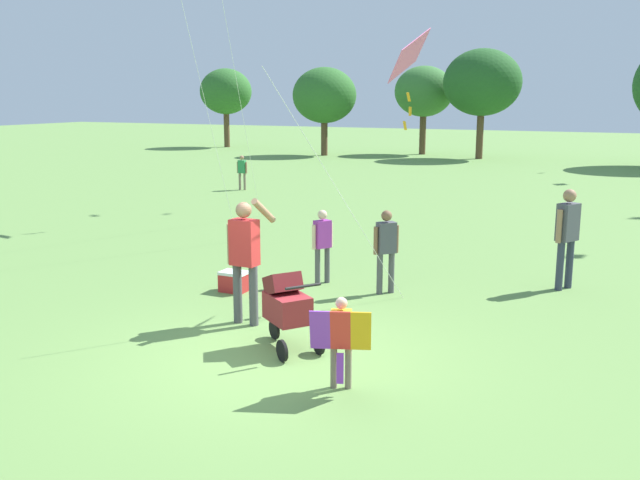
# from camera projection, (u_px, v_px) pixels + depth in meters

# --- Properties ---
(ground_plane) EXTENTS (120.00, 120.00, 0.00)m
(ground_plane) POSITION_uv_depth(u_px,v_px,m) (277.00, 356.00, 8.99)
(ground_plane) COLOR #668E47
(child_with_butterfly_kite) EXTENTS (0.69, 0.47, 1.07)m
(child_with_butterfly_kite) POSITION_uv_depth(u_px,v_px,m) (341.00, 335.00, 7.84)
(child_with_butterfly_kite) COLOR #7F705B
(child_with_butterfly_kite) RESTS_ON ground
(person_adult_flyer) EXTENTS (0.60, 0.54, 1.88)m
(person_adult_flyer) POSITION_uv_depth(u_px,v_px,m) (245.00, 251.00, 10.03)
(person_adult_flyer) COLOR #4C4C51
(person_adult_flyer) RESTS_ON ground
(stroller) EXTENTS (1.04, 0.90, 1.03)m
(stroller) POSITION_uv_depth(u_px,v_px,m) (287.00, 304.00, 9.14)
(stroller) COLOR black
(stroller) RESTS_ON ground
(kite_adult_black) EXTENTS (1.69, 2.63, 4.29)m
(kite_adult_black) POSITION_uv_depth(u_px,v_px,m) (406.00, 64.00, 10.77)
(kite_adult_black) COLOR pink
(kite_adult_black) RESTS_ON ground
(person_sitting_far) EXTENTS (0.39, 0.18, 1.21)m
(person_sitting_far) POSITION_uv_depth(u_px,v_px,m) (242.00, 170.00, 24.53)
(person_sitting_far) COLOR #7F705B
(person_sitting_far) RESTS_ON ground
(person_couple_left) EXTENTS (0.30, 0.37, 1.32)m
(person_couple_left) POSITION_uv_depth(u_px,v_px,m) (322.00, 240.00, 12.29)
(person_couple_left) COLOR #4C4C51
(person_couple_left) RESTS_ON ground
(person_kid_running) EXTENTS (0.38, 0.50, 1.73)m
(person_kid_running) POSITION_uv_depth(u_px,v_px,m) (567.00, 231.00, 11.88)
(person_kid_running) COLOR #33384C
(person_kid_running) RESTS_ON ground
(person_back_turned) EXTENTS (0.35, 0.35, 1.42)m
(person_back_turned) POSITION_uv_depth(u_px,v_px,m) (386.00, 245.00, 11.65)
(person_back_turned) COLOR #4C4C51
(person_back_turned) RESTS_ON ground
(cooler_box) EXTENTS (0.45, 0.33, 0.35)m
(cooler_box) POSITION_uv_depth(u_px,v_px,m) (234.00, 281.00, 11.90)
(cooler_box) COLOR red
(cooler_box) RESTS_ON ground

